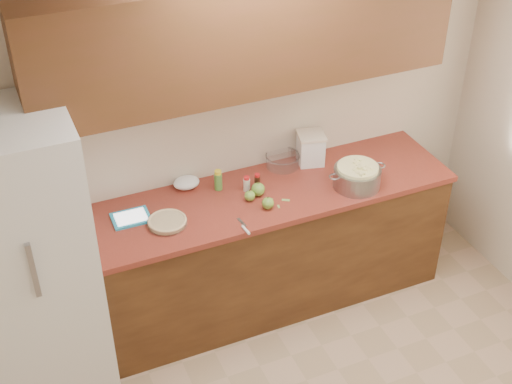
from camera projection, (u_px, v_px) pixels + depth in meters
name	position (u px, v px, depth m)	size (l,w,h in m)	color
room_shell	(385.00, 298.00, 3.25)	(3.60, 3.60, 3.60)	tan
counter_run	(256.00, 250.00, 4.84)	(2.64, 0.68, 0.92)	#583418
upper_cabinets	(246.00, 35.00, 4.10)	(2.60, 0.34, 0.70)	#552D1A
fridge	(29.00, 258.00, 4.09)	(0.70, 0.70, 1.80)	white
pie	(167.00, 222.00, 4.31)	(0.24, 0.24, 0.04)	silver
colander	(357.00, 176.00, 4.62)	(0.41, 0.31, 0.15)	gray
flour_canister	(311.00, 148.00, 4.83)	(0.22, 0.22, 0.22)	white
tablet	(131.00, 218.00, 4.36)	(0.23, 0.18, 0.02)	#2899C2
paring_knife	(245.00, 229.00, 4.27)	(0.04, 0.18, 0.02)	gray
lemon_bottle	(218.00, 180.00, 4.59)	(0.05, 0.05, 0.14)	#4C8C38
cinnamon_shaker	(247.00, 184.00, 4.58)	(0.04, 0.04, 0.11)	beige
vanilla_bottle	(257.00, 181.00, 4.61)	(0.04, 0.04, 0.11)	black
mixing_bowl	(283.00, 160.00, 4.83)	(0.24, 0.24, 0.09)	silver
paper_towel	(186.00, 183.00, 4.62)	(0.17, 0.14, 0.07)	white
apple_left	(250.00, 196.00, 4.50)	(0.07, 0.07, 0.08)	olive
apple_center	(258.00, 189.00, 4.55)	(0.09, 0.09, 0.10)	olive
apple_front	(268.00, 203.00, 4.43)	(0.08, 0.08, 0.09)	olive
peel_a	(286.00, 200.00, 4.52)	(0.05, 0.02, 0.00)	#81AA52
peel_b	(279.00, 206.00, 4.47)	(0.03, 0.01, 0.00)	#81AA52
peel_c	(265.00, 203.00, 4.50)	(0.03, 0.01, 0.00)	#81AA52
peel_d	(271.00, 200.00, 4.52)	(0.03, 0.01, 0.00)	#81AA52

